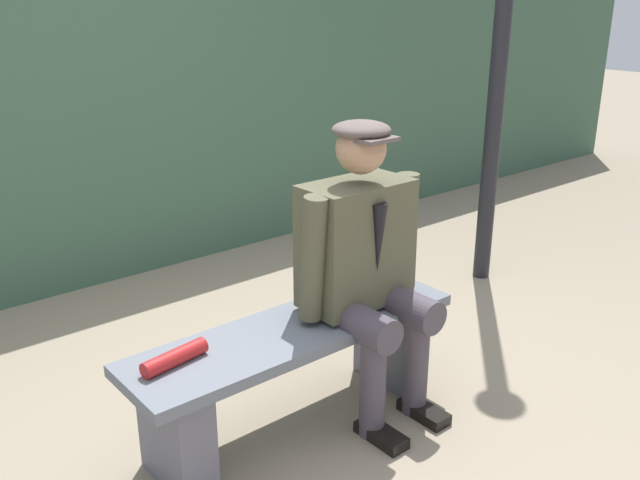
# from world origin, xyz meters

# --- Properties ---
(ground_plane) EXTENTS (30.00, 30.00, 0.00)m
(ground_plane) POSITION_xyz_m (0.00, 0.00, 0.00)
(ground_plane) COLOR gray
(bench) EXTENTS (1.48, 0.41, 0.47)m
(bench) POSITION_xyz_m (0.00, 0.00, 0.31)
(bench) COLOR slate
(bench) RESTS_ON ground
(seated_man) EXTENTS (0.64, 0.57, 1.29)m
(seated_man) POSITION_xyz_m (-0.33, 0.06, 0.72)
(seated_man) COLOR brown
(seated_man) RESTS_ON ground
(rolled_magazine) EXTENTS (0.28, 0.10, 0.06)m
(rolled_magazine) POSITION_xyz_m (0.53, -0.04, 0.50)
(rolled_magazine) COLOR #B21E1E
(rolled_magazine) RESTS_ON bench
(stadium_wall) EXTENTS (12.00, 0.24, 1.78)m
(stadium_wall) POSITION_xyz_m (0.00, -2.14, 0.89)
(stadium_wall) COLOR #3C5D47
(stadium_wall) RESTS_ON ground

